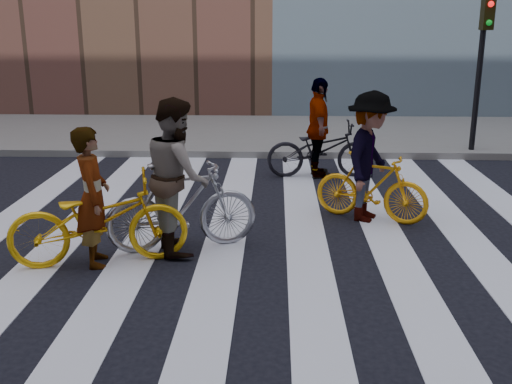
# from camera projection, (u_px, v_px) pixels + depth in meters

# --- Properties ---
(ground) EXTENTS (100.00, 100.00, 0.00)m
(ground) POSITION_uv_depth(u_px,v_px,m) (266.00, 242.00, 8.08)
(ground) COLOR black
(ground) RESTS_ON ground
(sidewalk_far) EXTENTS (100.00, 5.00, 0.15)m
(sidewalk_far) POSITION_uv_depth(u_px,v_px,m) (271.00, 134.00, 15.25)
(sidewalk_far) COLOR gray
(sidewalk_far) RESTS_ON ground
(zebra_crosswalk) EXTENTS (8.25, 10.00, 0.01)m
(zebra_crosswalk) POSITION_uv_depth(u_px,v_px,m) (266.00, 241.00, 8.07)
(zebra_crosswalk) COLOR silver
(zebra_crosswalk) RESTS_ON ground
(traffic_signal) EXTENTS (0.22, 0.42, 3.33)m
(traffic_signal) POSITION_uv_depth(u_px,v_px,m) (483.00, 50.00, 12.41)
(traffic_signal) COLOR black
(traffic_signal) RESTS_ON ground
(bike_yellow_left) EXTENTS (2.25, 1.25, 1.12)m
(bike_yellow_left) POSITION_uv_depth(u_px,v_px,m) (99.00, 220.00, 7.21)
(bike_yellow_left) COLOR #F2B00D
(bike_yellow_left) RESTS_ON ground
(bike_silver_mid) EXTENTS (2.02, 1.11, 1.17)m
(bike_silver_mid) POSITION_uv_depth(u_px,v_px,m) (182.00, 206.00, 7.67)
(bike_silver_mid) COLOR #A4A6AD
(bike_silver_mid) RESTS_ON ground
(bike_yellow_right) EXTENTS (1.74, 1.14, 1.02)m
(bike_yellow_right) POSITION_uv_depth(u_px,v_px,m) (371.00, 187.00, 8.83)
(bike_yellow_right) COLOR #FEA10E
(bike_yellow_right) RESTS_ON ground
(bike_dark_rear) EXTENTS (2.05, 0.81, 1.06)m
(bike_dark_rear) POSITION_uv_depth(u_px,v_px,m) (321.00, 150.00, 11.25)
(bike_dark_rear) COLOR black
(bike_dark_rear) RESTS_ON ground
(rider_left) EXTENTS (0.55, 0.70, 1.70)m
(rider_left) POSITION_uv_depth(u_px,v_px,m) (93.00, 197.00, 7.13)
(rider_left) COLOR slate
(rider_left) RESTS_ON ground
(rider_mid) EXTENTS (1.00, 1.14, 1.98)m
(rider_mid) POSITION_uv_depth(u_px,v_px,m) (177.00, 176.00, 7.56)
(rider_mid) COLOR slate
(rider_mid) RESTS_ON ground
(rider_right) EXTENTS (1.16, 1.42, 1.92)m
(rider_right) POSITION_uv_depth(u_px,v_px,m) (370.00, 157.00, 8.70)
(rider_right) COLOR slate
(rider_right) RESTS_ON ground
(rider_rear) EXTENTS (0.52, 1.12, 1.87)m
(rider_rear) POSITION_uv_depth(u_px,v_px,m) (319.00, 128.00, 11.14)
(rider_rear) COLOR slate
(rider_rear) RESTS_ON ground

